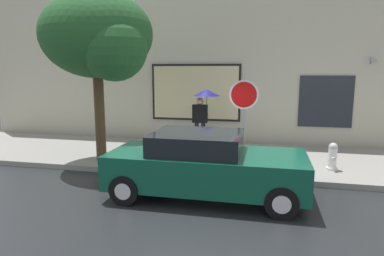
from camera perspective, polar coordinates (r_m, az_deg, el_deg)
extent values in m
plane|color=black|center=(7.88, 1.26, -10.98)|extent=(60.00, 60.00, 0.00)
cube|color=gray|center=(10.68, 4.41, -5.00)|extent=(20.00, 4.00, 0.15)
cube|color=beige|center=(12.83, 6.24, 12.87)|extent=(20.00, 0.40, 7.00)
cube|color=black|center=(12.81, 0.59, 6.01)|extent=(3.39, 0.06, 2.12)
cube|color=beige|center=(12.78, 0.56, 6.00)|extent=(3.23, 0.03, 1.96)
cube|color=#262B33|center=(12.72, 21.58, 4.15)|extent=(1.80, 0.04, 1.80)
cone|color=#99999E|center=(12.85, 28.34, 9.99)|extent=(0.22, 0.24, 0.24)
cube|color=#0F4C38|center=(7.54, 2.48, -6.89)|extent=(4.27, 1.82, 0.75)
cube|color=black|center=(7.43, 0.89, -2.43)|extent=(1.92, 1.60, 0.44)
cylinder|color=black|center=(8.33, 14.41, -7.81)|extent=(0.64, 0.22, 0.64)
cylinder|color=silver|center=(8.33, 14.41, -7.81)|extent=(0.35, 0.24, 0.35)
cylinder|color=black|center=(6.75, 14.84, -12.04)|extent=(0.64, 0.22, 0.64)
cylinder|color=silver|center=(6.75, 14.84, -12.04)|extent=(0.35, 0.24, 0.35)
cylinder|color=black|center=(8.79, -6.86, -6.64)|extent=(0.64, 0.22, 0.64)
cylinder|color=silver|center=(8.79, -6.86, -6.64)|extent=(0.35, 0.24, 0.35)
cylinder|color=black|center=(7.31, -11.26, -10.18)|extent=(0.64, 0.22, 0.64)
cylinder|color=silver|center=(7.31, -11.26, -10.18)|extent=(0.35, 0.24, 0.35)
cylinder|color=white|center=(9.82, 22.57, -4.75)|extent=(0.22, 0.22, 0.62)
sphere|color=#BBBBB7|center=(9.75, 22.69, -2.99)|extent=(0.23, 0.23, 0.23)
cylinder|color=#BBBBB7|center=(9.66, 22.74, -4.81)|extent=(0.09, 0.12, 0.09)
cylinder|color=#BBBBB7|center=(9.96, 22.42, -4.35)|extent=(0.09, 0.12, 0.09)
cylinder|color=white|center=(9.89, 22.46, -6.32)|extent=(0.30, 0.30, 0.06)
cylinder|color=black|center=(11.69, 0.79, -1.14)|extent=(0.14, 0.14, 0.86)
cylinder|color=black|center=(11.65, 1.88, -1.18)|extent=(0.14, 0.14, 0.86)
cube|color=black|center=(11.55, 1.35, 2.44)|extent=(0.50, 0.22, 0.61)
sphere|color=tan|center=(11.50, 1.36, 4.53)|extent=(0.23, 0.23, 0.23)
cylinder|color=#4C4C51|center=(11.48, 2.47, 3.64)|extent=(0.02, 0.02, 0.90)
cone|color=navy|center=(11.44, 2.48, 5.98)|extent=(0.92, 0.92, 0.22)
cylinder|color=#4C3823|center=(10.22, -15.28, 2.24)|extent=(0.29, 0.29, 2.73)
ellipsoid|color=#235628|center=(10.18, -15.86, 14.89)|extent=(3.22, 2.74, 2.42)
sphere|color=#235628|center=(9.47, -12.96, 12.98)|extent=(1.77, 1.77, 1.77)
cylinder|color=gray|center=(9.01, 8.62, 0.32)|extent=(0.07, 0.07, 2.36)
cylinder|color=white|center=(8.88, 8.74, 5.57)|extent=(0.76, 0.02, 0.76)
cylinder|color=red|center=(8.86, 8.73, 5.56)|extent=(0.66, 0.02, 0.66)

